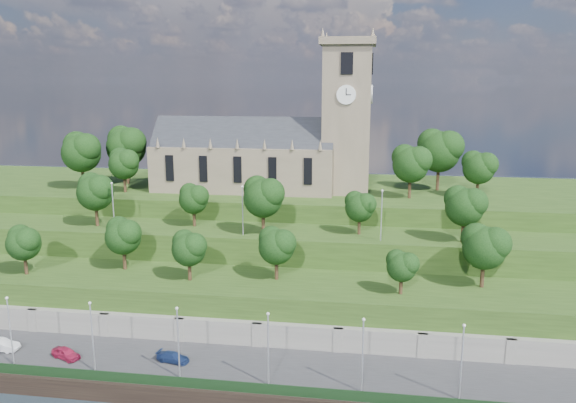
% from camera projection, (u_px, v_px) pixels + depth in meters
% --- Properties ---
extents(promenade, '(160.00, 12.00, 2.00)m').
position_uv_depth(promenade, '(207.00, 371.00, 65.51)').
color(promenade, '#2D2D30').
rests_on(promenade, ground).
extents(quay_wall, '(160.00, 0.50, 2.20)m').
position_uv_depth(quay_wall, '(190.00, 399.00, 59.63)').
color(quay_wall, black).
rests_on(quay_wall, ground).
extents(fence, '(160.00, 0.10, 1.20)m').
position_uv_depth(fence, '(192.00, 383.00, 59.95)').
color(fence, black).
rests_on(fence, promenade).
extents(retaining_wall, '(160.00, 2.10, 5.00)m').
position_uv_depth(retaining_wall, '(220.00, 337.00, 70.97)').
color(retaining_wall, slate).
rests_on(retaining_wall, ground).
extents(embankment_lower, '(160.00, 12.00, 8.00)m').
position_uv_depth(embankment_lower, '(231.00, 307.00, 76.48)').
color(embankment_lower, '#243F15').
rests_on(embankment_lower, ground).
extents(embankment_upper, '(160.00, 10.00, 12.00)m').
position_uv_depth(embankment_upper, '(248.00, 267.00, 86.70)').
color(embankment_upper, '#243F15').
rests_on(embankment_upper, ground).
extents(hilltop, '(160.00, 32.00, 15.00)m').
position_uv_depth(hilltop, '(272.00, 224.00, 106.69)').
color(hilltop, '#243F15').
rests_on(hilltop, ground).
extents(church, '(38.60, 12.35, 27.60)m').
position_uv_depth(church, '(271.00, 148.00, 99.53)').
color(church, '#6A5C4A').
rests_on(church, hilltop).
extents(trees_lower, '(67.18, 9.12, 8.35)m').
position_uv_depth(trees_lower, '(256.00, 244.00, 74.55)').
color(trees_lower, '#311F13').
rests_on(trees_lower, embankment_lower).
extents(trees_upper, '(61.20, 8.16, 8.66)m').
position_uv_depth(trees_upper, '(262.00, 197.00, 82.86)').
color(trees_upper, '#311F13').
rests_on(trees_upper, embankment_upper).
extents(trees_hilltop, '(76.04, 16.28, 10.99)m').
position_uv_depth(trees_hilltop, '(258.00, 152.00, 99.46)').
color(trees_hilltop, '#311F13').
rests_on(trees_hilltop, hilltop).
extents(lamp_posts_promenade, '(60.36, 0.36, 8.39)m').
position_uv_depth(lamp_posts_promenade, '(178.00, 338.00, 61.18)').
color(lamp_posts_promenade, '#B2B2B7').
rests_on(lamp_posts_promenade, promenade).
extents(lamp_posts_upper, '(40.36, 0.36, 7.42)m').
position_uv_depth(lamp_posts_upper, '(243.00, 207.00, 81.62)').
color(lamp_posts_upper, '#B2B2B7').
rests_on(lamp_posts_upper, embankment_upper).
extents(car_left, '(4.14, 2.89, 1.31)m').
position_uv_depth(car_left, '(66.00, 353.00, 66.41)').
color(car_left, maroon).
rests_on(car_left, promenade).
extents(car_middle, '(4.46, 1.67, 1.45)m').
position_uv_depth(car_middle, '(1.00, 345.00, 68.28)').
color(car_middle, silver).
rests_on(car_middle, promenade).
extents(car_right, '(4.19, 2.37, 1.15)m').
position_uv_depth(car_right, '(173.00, 357.00, 65.61)').
color(car_right, navy).
rests_on(car_right, promenade).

